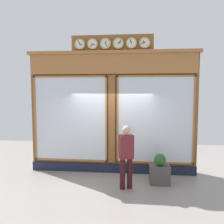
# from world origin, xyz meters

# --- Properties ---
(ground_plane) EXTENTS (14.00, 14.00, 0.00)m
(ground_plane) POSITION_xyz_m (0.00, 2.80, 0.00)
(ground_plane) COLOR gray
(shop_facade) EXTENTS (5.30, 0.42, 4.27)m
(shop_facade) POSITION_xyz_m (-0.00, -0.13, 1.94)
(shop_facade) COLOR brown
(shop_facade) RESTS_ON ground_plane
(pedestrian) EXTENTS (0.41, 0.33, 1.69)m
(pedestrian) POSITION_xyz_m (-0.50, 1.19, 0.93)
(pedestrian) COLOR #3A1316
(pedestrian) RESTS_ON ground_plane
(planter_box) EXTENTS (0.56, 0.36, 0.53)m
(planter_box) POSITION_xyz_m (-1.42, 0.78, 0.26)
(planter_box) COLOR #4C4742
(planter_box) RESTS_ON ground_plane
(planter_shrub) EXTENTS (0.33, 0.33, 0.33)m
(planter_shrub) POSITION_xyz_m (-1.42, 0.78, 0.69)
(planter_shrub) COLOR #285623
(planter_shrub) RESTS_ON planter_box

